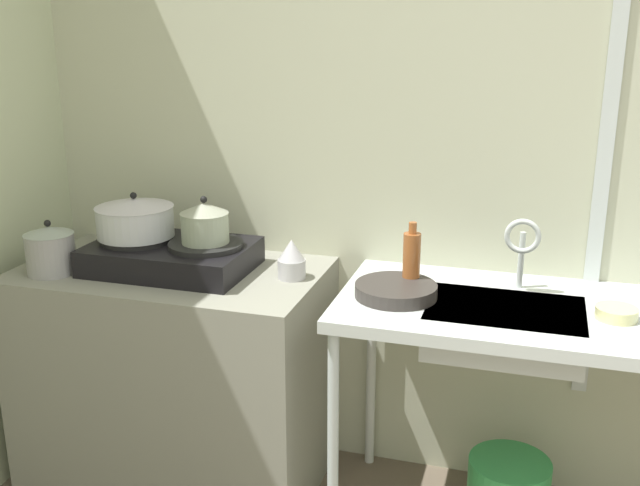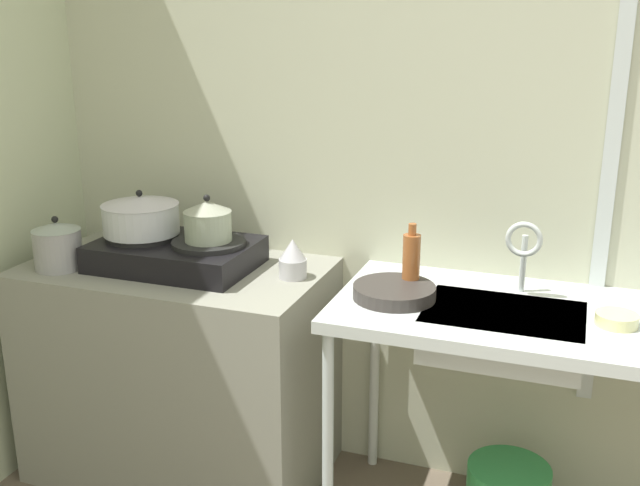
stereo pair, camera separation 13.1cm
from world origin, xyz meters
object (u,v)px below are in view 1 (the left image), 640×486
object	(u,v)px
frying_pan	(396,290)
sink_basin	(504,328)
stove	(171,255)
pot_beside_stove	(50,250)
percolator	(292,259)
pot_on_right_burner	(205,222)
bottle_by_sink	(411,260)
faucet	(522,242)
small_bowl_on_drainboard	(616,313)
pot_on_left_burner	(135,217)

from	to	relation	value
frying_pan	sink_basin	bearing A→B (deg)	0.97
stove	sink_basin	world-z (taller)	stove
pot_beside_stove	percolator	xyz separation A→B (m)	(0.83, 0.19, -0.02)
pot_on_right_burner	sink_basin	distance (m)	1.06
stove	frying_pan	distance (m)	0.82
stove	bottle_by_sink	distance (m)	0.86
pot_on_right_burner	stove	bearing A→B (deg)	180.00
faucet	small_bowl_on_drainboard	size ratio (longest dim) A/B	2.03
pot_on_left_burner	frying_pan	world-z (taller)	pot_on_left_burner
stove	pot_on_right_burner	size ratio (longest dim) A/B	3.36
stove	small_bowl_on_drainboard	bearing A→B (deg)	-1.27
faucet	pot_on_right_burner	bearing A→B (deg)	-173.20
faucet	frying_pan	size ratio (longest dim) A/B	0.94
stove	bottle_by_sink	size ratio (longest dim) A/B	2.47
stove	pot_on_right_burner	xyz separation A→B (m)	(0.14, 0.00, 0.13)
sink_basin	frying_pan	bearing A→B (deg)	-179.03
pot_on_left_burner	bottle_by_sink	xyz separation A→B (m)	(0.99, 0.04, -0.08)
stove	pot_beside_stove	size ratio (longest dim) A/B	2.92
sink_basin	small_bowl_on_drainboard	xyz separation A→B (m)	(0.32, 0.00, 0.09)
faucet	bottle_by_sink	distance (m)	0.36
pot_on_left_burner	bottle_by_sink	distance (m)	0.99
sink_basin	pot_on_left_burner	bearing A→B (deg)	178.44
small_bowl_on_drainboard	faucet	bearing A→B (deg)	151.16
pot_beside_stove	bottle_by_sink	xyz separation A→B (m)	(1.24, 0.20, 0.01)
faucet	bottle_by_sink	bearing A→B (deg)	-166.37
pot_on_left_burner	pot_on_right_burner	distance (m)	0.27
bottle_by_sink	pot_beside_stove	bearing A→B (deg)	-170.78
pot_on_right_burner	frying_pan	distance (m)	0.70
stove	frying_pan	world-z (taller)	stove
pot_beside_stove	sink_basin	bearing A→B (deg)	4.51
pot_on_left_burner	bottle_by_sink	size ratio (longest dim) A/B	1.21
pot_on_left_burner	faucet	xyz separation A→B (m)	(1.33, 0.13, -0.01)
bottle_by_sink	pot_on_left_burner	bearing A→B (deg)	-177.50
sink_basin	small_bowl_on_drainboard	distance (m)	0.33
sink_basin	frying_pan	xyz separation A→B (m)	(-0.35, -0.01, 0.09)
pot_beside_stove	frying_pan	world-z (taller)	pot_beside_stove
sink_basin	faucet	world-z (taller)	faucet
faucet	bottle_by_sink	world-z (taller)	faucet
pot_on_left_burner	pot_beside_stove	size ratio (longest dim) A/B	1.44
stove	percolator	bearing A→B (deg)	4.55
faucet	bottle_by_sink	size ratio (longest dim) A/B	1.09
frying_pan	pot_on_left_burner	bearing A→B (deg)	177.53
sink_basin	bottle_by_sink	bearing A→B (deg)	165.88
percolator	frying_pan	distance (m)	0.39
stove	pot_on_right_burner	bearing A→B (deg)	0.00
stove	small_bowl_on_drainboard	world-z (taller)	stove
pot_on_left_burner	frying_pan	distance (m)	0.97
frying_pan	small_bowl_on_drainboard	distance (m)	0.67
percolator	bottle_by_sink	size ratio (longest dim) A/B	0.60
pot_on_left_burner	pot_on_right_burner	world-z (taller)	pot_on_right_burner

